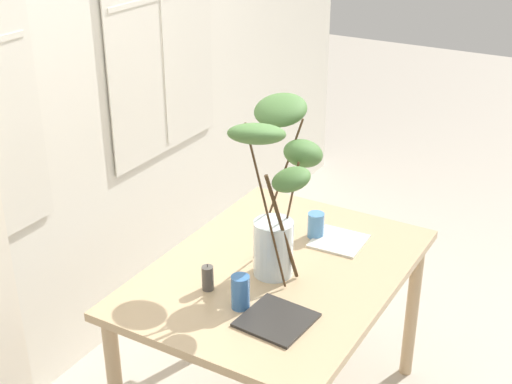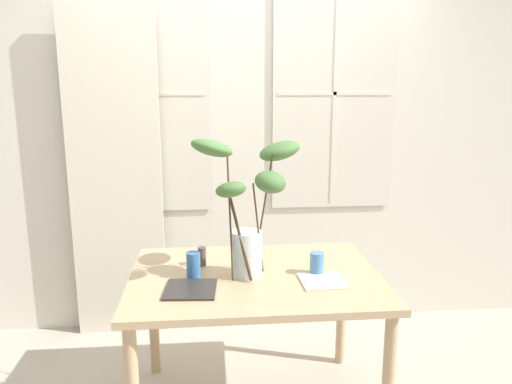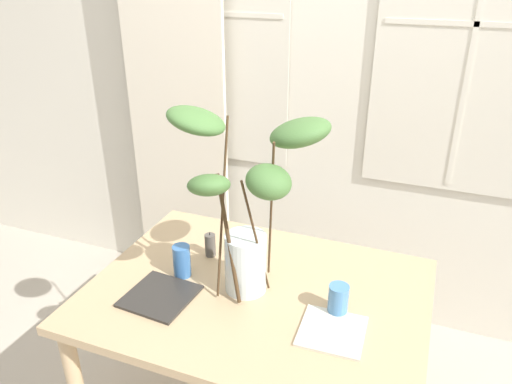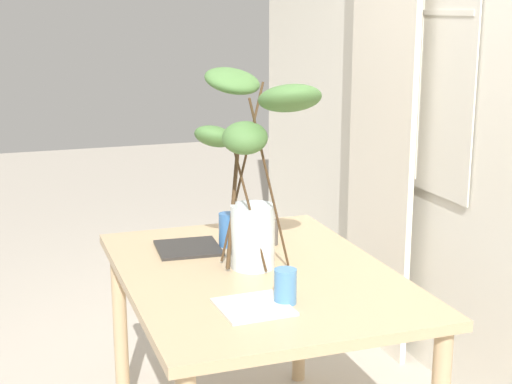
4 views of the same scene
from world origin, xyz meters
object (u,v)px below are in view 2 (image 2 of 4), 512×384
drinking_glass_blue_left (193,265)px  pillar_candle (202,256)px  dining_table (255,292)px  drinking_glass_blue_right (317,263)px  plate_square_right (323,281)px  plate_square_left (191,289)px  vase_with_branches (250,202)px

drinking_glass_blue_left → pillar_candle: size_ratio=1.19×
pillar_candle → dining_table: bearing=-30.6°
drinking_glass_blue_left → drinking_glass_blue_right: drinking_glass_blue_left is taller
plate_square_right → drinking_glass_blue_left: bearing=170.0°
drinking_glass_blue_left → plate_square_right: bearing=-10.0°
pillar_candle → plate_square_left: bearing=-98.7°
drinking_glass_blue_left → dining_table: bearing=2.0°
vase_with_branches → pillar_candle: 0.45m
dining_table → drinking_glass_blue_right: bearing=-2.6°
vase_with_branches → drinking_glass_blue_left: (-0.29, -0.00, -0.32)m
dining_table → drinking_glass_blue_right: (0.32, -0.01, 0.15)m
vase_with_branches → drinking_glass_blue_right: vase_with_branches is taller
drinking_glass_blue_left → pillar_candle: bearing=76.8°
pillar_candle → plate_square_right: bearing=-25.5°
dining_table → drinking_glass_blue_right: size_ratio=11.24×
dining_table → pillar_candle: (-0.28, 0.16, 0.15)m
plate_square_left → pillar_candle: (0.05, 0.33, 0.05)m
dining_table → plate_square_left: size_ratio=5.31×
dining_table → plate_square_right: plate_square_right is taller
vase_with_branches → plate_square_left: (-0.30, -0.16, -0.39)m
plate_square_left → pillar_candle: bearing=81.3°
plate_square_left → pillar_candle: pillar_candle is taller
vase_with_branches → dining_table: bearing=17.4°
dining_table → drinking_glass_blue_right: drinking_glass_blue_right is taller
vase_with_branches → plate_square_left: size_ratio=3.04×
dining_table → plate_square_right: (0.33, -0.12, 0.10)m
vase_with_branches → drinking_glass_blue_left: bearing=-179.5°
pillar_candle → drinking_glass_blue_left: bearing=-103.2°
plate_square_left → pillar_candle: 0.34m
drinking_glass_blue_left → plate_square_right: (0.64, -0.11, -0.06)m
vase_with_branches → drinking_glass_blue_left: 0.43m
drinking_glass_blue_left → drinking_glass_blue_right: 0.64m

